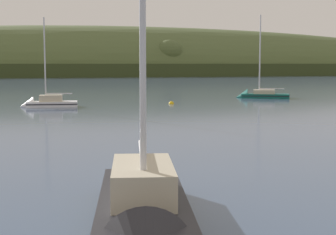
# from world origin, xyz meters

# --- Properties ---
(far_shoreline_hill) EXTENTS (548.17, 149.83, 45.07)m
(far_shoreline_hill) POSITION_xyz_m (46.18, 244.61, 0.25)
(far_shoreline_hill) COLOR #35401E
(far_shoreline_hill) RESTS_ON ground
(sailboat_near_mooring) EXTENTS (5.10, 9.35, 14.85)m
(sailboat_near_mooring) POSITION_xyz_m (-11.32, 21.06, 0.37)
(sailboat_near_mooring) COLOR #232328
(sailboat_near_mooring) RESTS_ON ground
(sailboat_midwater_white) EXTENTS (7.69, 6.02, 12.89)m
(sailboat_midwater_white) POSITION_xyz_m (22.56, 70.75, 0.16)
(sailboat_midwater_white) COLOR #0F564C
(sailboat_midwater_white) RESTS_ON ground
(sailboat_outer_reach) EXTENTS (6.56, 3.38, 10.88)m
(sailboat_outer_reach) POSITION_xyz_m (-7.82, 65.99, 0.28)
(sailboat_outer_reach) COLOR white
(sailboat_outer_reach) RESTS_ON ground
(mooring_buoy_foreground) EXTENTS (0.64, 0.64, 0.72)m
(mooring_buoy_foreground) POSITION_xyz_m (6.98, 64.92, 0.00)
(mooring_buoy_foreground) COLOR yellow
(mooring_buoy_foreground) RESTS_ON ground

